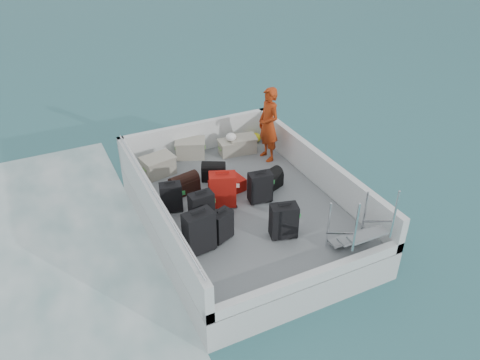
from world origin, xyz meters
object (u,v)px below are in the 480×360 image
object	(u,v)px
suitcase_5	(223,190)
suitcase_8	(227,185)
suitcase_6	(284,221)
crate_1	(190,149)
suitcase_1	(202,209)
crate_2	(231,148)
passenger	(269,125)
suitcase_2	(171,198)
crate_3	(243,145)
suitcase_7	(260,188)
suitcase_4	(222,226)
suitcase_0	(199,232)
crate_0	(158,166)

from	to	relation	value
suitcase_5	suitcase_8	distance (m)	0.56
suitcase_6	suitcase_8	xyz separation A→B (m)	(-0.28, 1.75, -0.19)
crate_1	suitcase_1	bearing A→B (deg)	-106.13
crate_1	crate_2	bearing A→B (deg)	-18.97
suitcase_8	crate_2	distance (m)	1.56
suitcase_8	passenger	xyz separation A→B (m)	(1.39, 0.84, 0.71)
suitcase_2	crate_2	xyz separation A→B (m)	(1.96, 1.53, -0.13)
crate_3	suitcase_7	bearing A→B (deg)	-106.73
suitcase_4	suitcase_0	bearing A→B (deg)	170.98
crate_0	crate_1	world-z (taller)	crate_0
suitcase_0	suitcase_7	world-z (taller)	suitcase_0
suitcase_5	crate_1	distance (m)	2.11
crate_2	passenger	bearing A→B (deg)	-39.37
suitcase_1	passenger	bearing A→B (deg)	32.44
crate_1	passenger	xyz separation A→B (m)	(1.54, -0.84, 0.65)
crate_1	suitcase_4	bearing A→B (deg)	-100.60
suitcase_1	suitcase_2	distance (m)	0.73
suitcase_7	crate_2	xyz separation A→B (m)	(0.31, 1.99, -0.16)
suitcase_2	suitcase_5	world-z (taller)	suitcase_5
suitcase_6	suitcase_8	size ratio (longest dim) A/B	0.98
crate_3	passenger	world-z (taller)	passenger
suitcase_8	crate_3	distance (m)	1.71
suitcase_8	crate_3	bearing A→B (deg)	-46.49
suitcase_7	crate_1	xyz separation A→B (m)	(-0.58, 2.29, -0.12)
suitcase_1	suitcase_7	world-z (taller)	suitcase_1
suitcase_0	suitcase_2	size ratio (longest dim) A/B	1.33
suitcase_7	suitcase_8	world-z (taller)	suitcase_7
suitcase_4	suitcase_6	xyz separation A→B (m)	(1.00, -0.40, 0.04)
suitcase_8	suitcase_4	bearing A→B (deg)	142.00
suitcase_1	crate_1	size ratio (longest dim) A/B	1.02
suitcase_8	suitcase_5	bearing A→B (deg)	135.44
suitcase_8	crate_2	world-z (taller)	crate_2
suitcase_1	suitcase_6	bearing A→B (deg)	-43.64
suitcase_5	crate_1	size ratio (longest dim) A/B	1.10
suitcase_0	crate_2	world-z (taller)	suitcase_0
suitcase_6	suitcase_1	bearing A→B (deg)	154.57
crate_1	crate_3	size ratio (longest dim) A/B	1.09
crate_0	suitcase_2	bearing A→B (deg)	-97.51
crate_1	passenger	bearing A→B (deg)	-28.70
suitcase_7	suitcase_0	bearing A→B (deg)	-144.50
suitcase_0	suitcase_6	distance (m)	1.49
suitcase_1	passenger	size ratio (longest dim) A/B	0.39
suitcase_5	crate_2	size ratio (longest dim) A/B	1.34
suitcase_0	suitcase_4	world-z (taller)	suitcase_0
suitcase_1	passenger	xyz separation A→B (m)	(2.26, 1.62, 0.52)
suitcase_1	suitcase_4	distance (m)	0.59
suitcase_8	passenger	size ratio (longest dim) A/B	0.39
crate_2	suitcase_6	bearing A→B (deg)	-98.20
suitcase_1	suitcase_6	distance (m)	1.50
suitcase_4	suitcase_8	xyz separation A→B (m)	(0.72, 1.36, -0.16)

